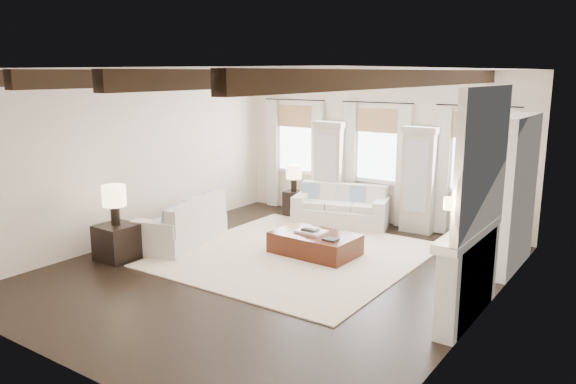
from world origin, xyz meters
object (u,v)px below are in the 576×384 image
Objects in this scene: side_table_front at (117,242)px; side_table_back at (294,203)px; sofa_left at (185,225)px; sofa_back at (341,209)px; ottoman at (315,244)px.

side_table_back is (0.82, 4.19, -0.02)m from side_table_front.
sofa_left is at bearing -100.52° from side_table_back.
sofa_left is at bearing -121.87° from sofa_back.
side_table_front is at bearing -116.30° from sofa_back.
side_table_back is at bearing 133.97° from ottoman.
side_table_front reaches higher than side_table_back.
sofa_back is 1.24m from side_table_back.
sofa_back is at bearing 63.70° from side_table_front.
side_table_back is at bearing 78.88° from side_table_front.
sofa_back is 1.44× the size of ottoman.
side_table_front is (-2.67, -2.14, 0.11)m from ottoman.
sofa_left is 1.49× the size of ottoman.
sofa_left is 1.36m from side_table_front.
side_table_back is (0.53, 2.87, -0.06)m from sofa_left.
side_table_back is (-1.23, 0.03, -0.06)m from sofa_back.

